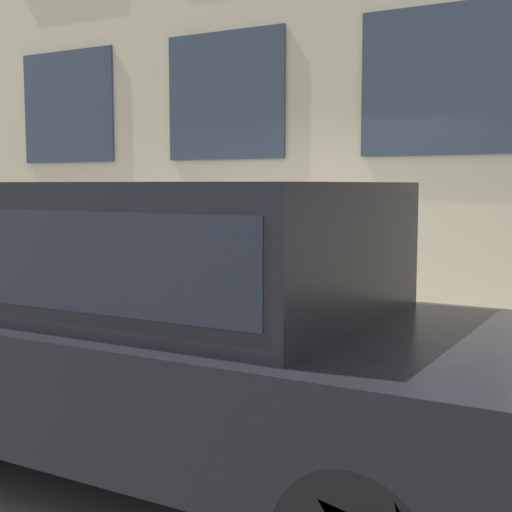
% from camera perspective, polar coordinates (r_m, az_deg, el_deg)
% --- Properties ---
extents(ground_plane, '(80.00, 80.00, 0.00)m').
position_cam_1_polar(ground_plane, '(5.96, -4.04, -11.25)').
color(ground_plane, '#514F4C').
extents(sidewalk, '(2.26, 60.00, 0.16)m').
position_cam_1_polar(sidewalk, '(6.87, 1.25, -8.23)').
color(sidewalk, '#9E9B93').
rests_on(sidewalk, ground_plane).
extents(fire_hydrant, '(0.32, 0.44, 0.87)m').
position_cam_1_polar(fire_hydrant, '(6.38, -3.94, -4.50)').
color(fire_hydrant, '#2D7260').
rests_on(fire_hydrant, sidewalk).
extents(person, '(0.38, 0.25, 1.56)m').
position_cam_1_polar(person, '(6.07, 4.13, -0.36)').
color(person, '#726651').
rests_on(person, sidewalk).
extents(parked_car_charcoal_near, '(2.04, 4.95, 1.76)m').
position_cam_1_polar(parked_car_charcoal_near, '(4.32, -6.31, -4.82)').
color(parked_car_charcoal_near, black).
rests_on(parked_car_charcoal_near, ground_plane).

